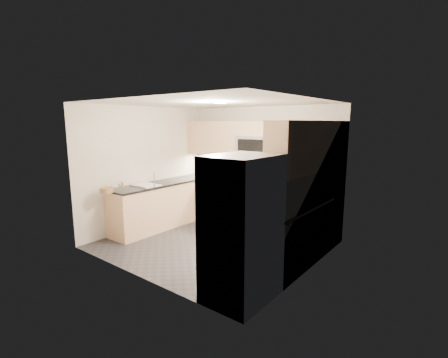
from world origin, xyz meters
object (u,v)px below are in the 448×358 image
at_px(fruit_basket, 106,190).
at_px(microwave, 255,146).
at_px(refrigerator, 242,229).
at_px(cutting_board, 215,178).
at_px(utensil_bowl, 314,188).
at_px(gas_range, 251,206).

bearing_deg(fruit_basket, microwave, 58.55).
height_order(refrigerator, cutting_board, refrigerator).
relative_size(utensil_bowl, fruit_basket, 1.21).
height_order(gas_range, cutting_board, cutting_board).
bearing_deg(cutting_board, fruit_basket, -104.95).
xyz_separation_m(microwave, fruit_basket, (-1.53, -2.50, -0.71)).
bearing_deg(gas_range, microwave, 90.00).
bearing_deg(utensil_bowl, cutting_board, 179.16).
xyz_separation_m(utensil_bowl, cutting_board, (-2.30, 0.03, -0.08)).
bearing_deg(utensil_bowl, fruit_basket, -142.18).
height_order(microwave, refrigerator, microwave).
relative_size(microwave, fruit_basket, 3.06).
height_order(gas_range, microwave, microwave).
height_order(refrigerator, fruit_basket, refrigerator).
relative_size(cutting_board, fruit_basket, 1.66).
height_order(microwave, fruit_basket, microwave).
height_order(utensil_bowl, fruit_basket, utensil_bowl).
xyz_separation_m(utensil_bowl, fruit_basket, (-2.92, -2.26, -0.04)).
relative_size(microwave, cutting_board, 1.85).
bearing_deg(microwave, cutting_board, -167.51).
distance_m(microwave, refrigerator, 3.04).
xyz_separation_m(refrigerator, fruit_basket, (-2.98, 0.05, 0.09)).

